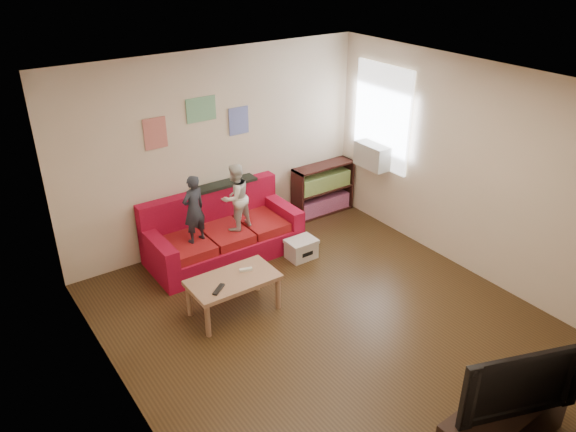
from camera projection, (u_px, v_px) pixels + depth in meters
room_shell at (332, 219)px, 5.79m from camera, size 4.52×5.02×2.72m
sofa at (221, 234)px, 7.66m from camera, size 2.06×0.95×0.90m
child_a at (194, 209)px, 7.05m from camera, size 0.37×0.29×0.90m
child_b at (235, 197)px, 7.35m from camera, size 0.51×0.44×0.91m
coffee_table at (233, 283)px, 6.44m from camera, size 1.03×0.56×0.46m
remote at (219, 289)px, 6.19m from camera, size 0.20×0.17×0.02m
game_controller at (246, 270)px, 6.54m from camera, size 0.16×0.08×0.03m
bookshelf at (323, 192)px, 8.78m from camera, size 1.01×0.30×0.81m
window at (382, 117)px, 7.99m from camera, size 0.04×1.08×1.48m
ac_unit at (373, 156)px, 8.18m from camera, size 0.28×0.55×0.35m
artwork_left at (155, 133)px, 7.00m from camera, size 0.30×0.01×0.40m
artwork_center at (201, 109)px, 7.24m from camera, size 0.42×0.01×0.32m
artwork_right at (239, 121)px, 7.63m from camera, size 0.30×0.01×0.38m
file_box at (301, 249)px, 7.64m from camera, size 0.40×0.31×0.28m
tv_stand at (503, 426)px, 4.77m from camera, size 1.30×0.48×0.48m
television at (515, 377)px, 4.52m from camera, size 1.07×0.50×0.63m
tissue at (313, 252)px, 7.74m from camera, size 0.11×0.11×0.09m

